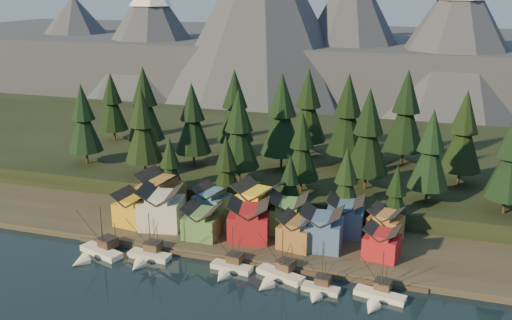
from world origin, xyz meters
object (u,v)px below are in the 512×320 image
(boat_5, at_px, (320,284))
(boat_0, at_px, (96,247))
(house_back_0, at_px, (161,192))
(boat_1, at_px, (146,251))
(house_front_1, at_px, (161,206))
(house_back_1, at_px, (212,202))
(boat_3, at_px, (230,263))
(boat_6, at_px, (379,291))
(house_front_0, at_px, (135,207))
(boat_4, at_px, (277,270))

(boat_5, bearing_deg, boat_0, -174.66)
(house_back_0, bearing_deg, boat_1, -63.08)
(boat_5, xyz_separation_m, house_front_1, (-42.84, 16.85, 4.89))
(boat_5, xyz_separation_m, house_back_1, (-32.96, 25.41, 4.05))
(boat_0, height_order, house_back_1, boat_0)
(boat_0, height_order, boat_3, boat_0)
(boat_5, bearing_deg, house_back_0, 157.76)
(house_back_0, bearing_deg, boat_6, -14.19)
(house_front_0, distance_m, house_back_0, 9.50)
(boat_1, distance_m, boat_6, 50.91)
(boat_5, bearing_deg, boat_3, 177.61)
(boat_1, xyz_separation_m, boat_4, (29.99, 0.30, -0.12))
(house_front_1, height_order, house_back_0, house_back_0)
(boat_0, distance_m, house_front_0, 16.16)
(boat_6, bearing_deg, house_back_1, 162.04)
(boat_5, bearing_deg, house_front_1, 164.48)
(boat_5, relative_size, house_back_1, 1.08)
(boat_0, height_order, house_front_1, house_front_1)
(house_front_0, height_order, house_front_1, house_front_1)
(boat_4, bearing_deg, boat_6, 14.91)
(house_front_1, bearing_deg, boat_6, -26.72)
(boat_5, distance_m, house_back_0, 53.69)
(house_back_0, distance_m, house_back_1, 14.19)
(boat_3, relative_size, boat_4, 0.94)
(house_back_1, bearing_deg, boat_0, -113.67)
(boat_6, distance_m, house_back_1, 50.91)
(boat_3, height_order, house_back_1, house_back_1)
(boat_3, bearing_deg, boat_0, -168.58)
(boat_6, xyz_separation_m, house_back_0, (-58.51, 24.45, 5.28))
(boat_4, distance_m, boat_5, 9.84)
(house_front_1, distance_m, house_back_0, 9.42)
(boat_1, relative_size, house_front_0, 1.26)
(boat_3, xyz_separation_m, house_front_1, (-22.75, 13.90, 4.78))
(boat_0, relative_size, boat_5, 1.26)
(boat_0, xyz_separation_m, boat_6, (62.50, 0.25, -0.42))
(house_front_1, distance_m, house_back_1, 13.10)
(boat_1, relative_size, boat_6, 1.06)
(boat_3, distance_m, boat_6, 31.58)
(boat_6, xyz_separation_m, house_front_1, (-54.25, 16.06, 4.96))
(boat_1, xyz_separation_m, boat_5, (39.47, -2.34, -0.27))
(boat_3, relative_size, house_front_1, 0.96)
(boat_5, bearing_deg, boat_1, -177.45)
(house_back_0, relative_size, house_back_1, 1.22)
(boat_3, distance_m, boat_4, 10.62)
(boat_5, xyz_separation_m, house_front_0, (-49.89, 16.24, 3.95))
(boat_4, height_order, boat_6, boat_4)
(house_back_1, bearing_deg, house_front_0, -139.13)
(boat_5, bearing_deg, house_back_1, 148.31)
(boat_3, bearing_deg, house_back_0, 147.44)
(boat_5, height_order, house_front_0, house_front_0)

